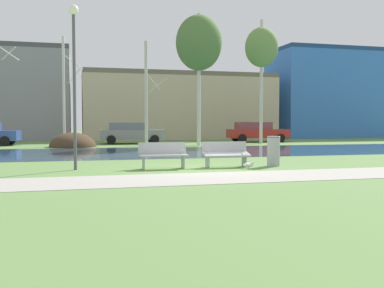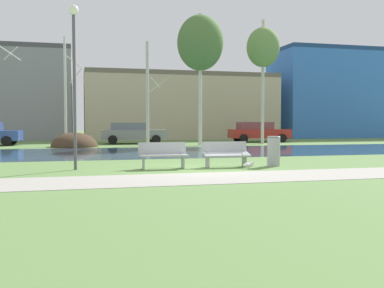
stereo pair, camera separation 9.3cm
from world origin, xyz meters
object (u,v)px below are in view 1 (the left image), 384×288
parked_hatch_third_red (257,132)px  seagull (249,165)px  bench_left (163,155)px  trash_bin (273,151)px  bench_right (226,153)px  parked_sedan_second_grey (131,133)px  streetlamp (74,60)px

parked_hatch_third_red → seagull: bearing=-113.7°
bench_left → trash_bin: trash_bin is taller
seagull → parked_hatch_third_red: bearing=66.3°
bench_left → bench_right: bearing=0.0°
bench_right → seagull: bench_right is taller
bench_right → parked_sedan_second_grey: parked_sedan_second_grey is taller
parked_sedan_second_grey → seagull: bearing=-84.5°
bench_left → trash_bin: (3.91, -0.09, 0.07)m
bench_right → parked_sedan_second_grey: (-1.16, 17.42, 0.32)m
streetlamp → parked_hatch_third_red: 22.18m
streetlamp → parked_sedan_second_grey: streetlamp is taller
trash_bin → streetlamp: (-6.72, 0.47, 2.98)m
bench_left → parked_hatch_third_red: 20.73m
parked_hatch_third_red → bench_left: bearing=-121.4°
parked_sedan_second_grey → bench_left: bearing=-93.3°
trash_bin → seagull: trash_bin is taller
bench_right → parked_hatch_third_red: bearing=64.0°
bench_left → seagull: bearing=-13.8°
bench_left → parked_hatch_third_red: size_ratio=0.34×
parked_hatch_third_red → streetlamp: bearing=-128.2°
bench_left → streetlamp: 4.16m
seagull → bench_right: bearing=130.0°
parked_sedan_second_grey → trash_bin: bearing=-80.6°
seagull → parked_sedan_second_grey: parked_sedan_second_grey is taller
seagull → parked_sedan_second_grey: 18.19m
seagull → streetlamp: bearing=169.2°
trash_bin → streetlamp: bearing=176.0°
streetlamp → trash_bin: bearing=-4.0°
trash_bin → seagull: 1.37m
bench_left → parked_sedan_second_grey: bearing=86.7°
bench_right → parked_hatch_third_red: size_ratio=0.34×
bench_right → trash_bin: 1.74m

